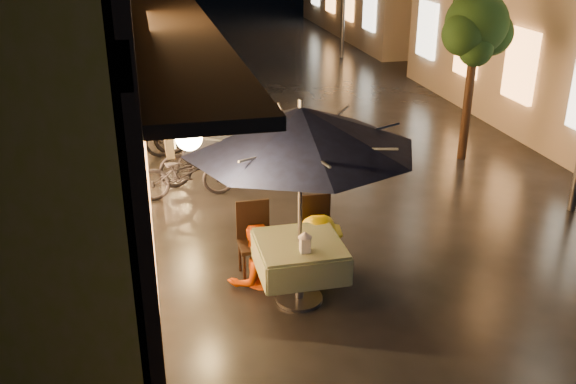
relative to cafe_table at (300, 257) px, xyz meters
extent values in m
plane|color=black|center=(1.75, -0.47, -0.59)|extent=(90.00, 90.00, 0.00)
cube|color=black|center=(-1.15, 3.53, 2.16)|extent=(1.20, 10.50, 0.12)
cube|color=#FF9C4B|center=(-1.69, 0.03, 0.81)|extent=(0.10, 2.20, 2.40)
cube|color=#FF9C4B|center=(-1.69, 3.53, 0.81)|extent=(0.10, 2.20, 2.40)
cube|color=#FF9C4B|center=(-1.69, 7.03, 0.81)|extent=(0.10, 2.20, 2.40)
cube|color=#FF9C4B|center=(5.70, 4.93, 0.91)|extent=(0.10, 1.00, 1.40)
cube|color=#FF9C4B|center=(5.70, 7.13, 0.91)|extent=(0.10, 1.00, 1.40)
cube|color=#FF9C4B|center=(5.70, 9.33, 0.91)|extent=(0.10, 1.00, 1.40)
cube|color=#FF9C4B|center=(5.70, 13.73, 0.91)|extent=(0.10, 1.00, 1.40)
cube|color=#FF9C4B|center=(5.70, 15.93, 0.91)|extent=(0.10, 1.00, 1.40)
cylinder|color=black|center=(4.15, 4.03, 0.51)|extent=(0.16, 0.16, 2.20)
sphere|color=black|center=(4.15, 4.03, 1.91)|extent=(1.10, 1.10, 1.10)
sphere|color=black|center=(4.50, 4.13, 1.71)|extent=(0.80, 0.80, 0.80)
sphere|color=black|center=(3.85, 3.88, 1.76)|extent=(0.76, 0.76, 0.76)
sphere|color=black|center=(4.20, 4.33, 2.21)|extent=(0.70, 0.70, 0.70)
sphere|color=black|center=(4.05, 3.78, 1.51)|extent=(0.60, 0.60, 0.60)
cylinder|color=#59595E|center=(0.00, 0.00, -0.23)|extent=(0.10, 0.10, 0.72)
cylinder|color=#59595E|center=(0.00, 0.00, -0.57)|extent=(0.56, 0.56, 0.04)
cube|color=#254F25|center=(0.00, 0.00, 0.16)|extent=(0.95, 0.95, 0.06)
cube|color=#254F25|center=(0.48, 0.00, 0.00)|extent=(0.04, 0.95, 0.33)
cube|color=#254F25|center=(-0.48, 0.00, 0.00)|extent=(0.04, 0.95, 0.33)
cube|color=#254F25|center=(0.00, 0.47, 0.00)|extent=(0.95, 0.04, 0.33)
cube|color=#254F25|center=(0.00, -0.48, 0.00)|extent=(0.95, 0.04, 0.33)
cylinder|color=#59595E|center=(0.00, 0.00, 0.56)|extent=(0.05, 0.05, 2.30)
cone|color=black|center=(0.00, 0.00, 1.56)|extent=(2.56, 2.56, 0.46)
cylinder|color=#59595E|center=(0.00, 0.00, 1.81)|extent=(0.06, 0.06, 0.12)
cube|color=black|center=(-0.40, 0.65, -0.14)|extent=(0.42, 0.42, 0.05)
cube|color=black|center=(-0.40, 0.84, 0.11)|extent=(0.42, 0.04, 0.55)
cylinder|color=black|center=(-0.58, 0.47, -0.37)|extent=(0.04, 0.04, 0.43)
cylinder|color=black|center=(-0.22, 0.47, -0.37)|extent=(0.04, 0.04, 0.43)
cylinder|color=black|center=(-0.58, 0.83, -0.37)|extent=(0.04, 0.04, 0.43)
cylinder|color=black|center=(-0.22, 0.83, -0.37)|extent=(0.04, 0.04, 0.43)
cube|color=black|center=(0.40, 0.65, -0.14)|extent=(0.42, 0.42, 0.05)
cube|color=black|center=(0.40, 0.84, 0.11)|extent=(0.42, 0.04, 0.55)
cylinder|color=black|center=(0.22, 0.47, -0.37)|extent=(0.04, 0.04, 0.43)
cylinder|color=black|center=(0.58, 0.47, -0.37)|extent=(0.04, 0.04, 0.43)
cylinder|color=black|center=(0.22, 0.83, -0.37)|extent=(0.04, 0.04, 0.43)
cylinder|color=black|center=(0.58, 0.83, -0.37)|extent=(0.04, 0.04, 0.43)
cube|color=white|center=(0.00, -0.24, 0.28)|extent=(0.11, 0.11, 0.18)
cube|color=#FFD88C|center=(0.00, -0.24, 0.27)|extent=(0.07, 0.07, 0.12)
cone|color=white|center=(0.00, -0.24, 0.41)|extent=(0.16, 0.16, 0.07)
imported|color=#BF3F00|center=(-0.43, 0.55, 0.16)|extent=(0.86, 0.76, 1.50)
imported|color=#CFB500|center=(0.38, 0.51, 0.21)|extent=(1.15, 0.85, 1.60)
imported|color=black|center=(-1.05, 3.37, -0.17)|extent=(1.62, 0.62, 0.84)
imported|color=black|center=(-0.73, 3.91, -0.12)|extent=(1.61, 0.80, 0.93)
imported|color=black|center=(-0.78, 5.56, -0.10)|extent=(1.95, 1.07, 0.97)
imported|color=black|center=(-0.63, 5.52, -0.06)|extent=(1.78, 0.63, 1.05)
imported|color=black|center=(-0.66, 6.45, -0.18)|extent=(1.63, 0.80, 0.82)
imported|color=black|center=(-0.46, 8.56, -0.06)|extent=(1.82, 1.07, 1.06)
imported|color=black|center=(-0.43, 8.77, -0.12)|extent=(1.89, 1.17, 0.94)
camera|label=1|loc=(-1.59, -6.33, 3.63)|focal=40.00mm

